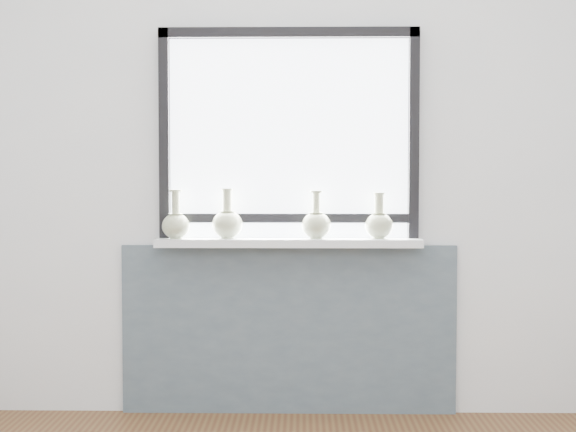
{
  "coord_description": "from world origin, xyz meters",
  "views": [
    {
      "loc": [
        0.07,
        -2.27,
        1.19
      ],
      "look_at": [
        0.0,
        1.55,
        1.02
      ],
      "focal_mm": 50.0,
      "sensor_mm": 36.0,
      "label": 1
    }
  ],
  "objects_px": {
    "windowsill": "(289,243)",
    "vase_c": "(316,223)",
    "vase_a": "(176,224)",
    "vase_b": "(227,222)",
    "vase_d": "(379,223)"
  },
  "relations": [
    {
      "from": "vase_b",
      "to": "vase_a",
      "type": "bearing_deg",
      "value": -173.91
    },
    {
      "from": "vase_c",
      "to": "windowsill",
      "type": "bearing_deg",
      "value": 177.32
    },
    {
      "from": "vase_d",
      "to": "vase_a",
      "type": "bearing_deg",
      "value": -178.36
    },
    {
      "from": "windowsill",
      "to": "vase_d",
      "type": "distance_m",
      "value": 0.46
    },
    {
      "from": "vase_c",
      "to": "vase_a",
      "type": "bearing_deg",
      "value": -178.86
    },
    {
      "from": "vase_b",
      "to": "vase_c",
      "type": "distance_m",
      "value": 0.44
    },
    {
      "from": "vase_b",
      "to": "vase_d",
      "type": "height_order",
      "value": "vase_b"
    },
    {
      "from": "windowsill",
      "to": "vase_a",
      "type": "height_order",
      "value": "vase_a"
    },
    {
      "from": "vase_c",
      "to": "vase_d",
      "type": "distance_m",
      "value": 0.31
    },
    {
      "from": "windowsill",
      "to": "vase_c",
      "type": "bearing_deg",
      "value": -2.68
    },
    {
      "from": "vase_a",
      "to": "vase_c",
      "type": "relative_size",
      "value": 1.02
    },
    {
      "from": "vase_a",
      "to": "vase_b",
      "type": "distance_m",
      "value": 0.26
    },
    {
      "from": "vase_b",
      "to": "vase_c",
      "type": "xyz_separation_m",
      "value": [
        0.44,
        -0.01,
        -0.01
      ]
    },
    {
      "from": "windowsill",
      "to": "vase_d",
      "type": "relative_size",
      "value": 5.73
    },
    {
      "from": "vase_d",
      "to": "windowsill",
      "type": "bearing_deg",
      "value": -178.92
    }
  ]
}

